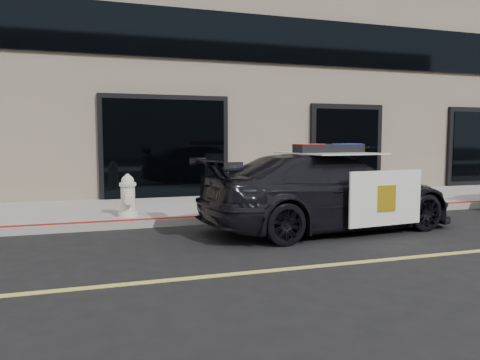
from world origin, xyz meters
name	(u,v)px	position (x,y,z in m)	size (l,w,h in m)	color
ground	(322,266)	(0.00, 0.00, 0.00)	(120.00, 120.00, 0.00)	black
sidewalk_n	(219,207)	(0.00, 5.25, 0.07)	(60.00, 3.50, 0.15)	gray
building_n	(176,11)	(0.00, 10.50, 6.00)	(60.00, 7.00, 12.00)	#756856
police_car	(328,191)	(1.33, 2.26, 0.73)	(3.00, 5.37, 1.63)	black
fire_hydrant	(128,197)	(-2.23, 4.05, 0.56)	(0.39, 0.54, 0.86)	silver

